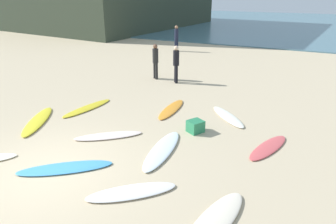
% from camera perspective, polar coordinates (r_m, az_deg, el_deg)
% --- Properties ---
extents(ground_plane, '(120.00, 120.00, 0.00)m').
position_cam_1_polar(ground_plane, '(8.04, -22.33, -10.41)').
color(ground_plane, '#C6B28E').
extents(ocean_water, '(120.00, 40.00, 0.08)m').
position_cam_1_polar(ocean_water, '(44.23, 19.96, 15.46)').
color(ocean_water, slate).
rests_on(ocean_water, ground_plane).
extents(surfboard_0, '(1.73, 1.78, 0.08)m').
position_cam_1_polar(surfboard_0, '(10.63, 11.16, -0.83)').
color(surfboard_0, white).
rests_on(surfboard_0, ground_plane).
extents(surfboard_1, '(0.96, 2.21, 0.09)m').
position_cam_1_polar(surfboard_1, '(6.11, 8.68, -19.70)').
color(surfboard_1, '#F0E2C9').
rests_on(surfboard_1, ground_plane).
extents(surfboard_2, '(0.76, 2.30, 0.07)m').
position_cam_1_polar(surfboard_2, '(11.59, -14.89, 0.75)').
color(surfboard_2, yellow).
rests_on(surfboard_2, ground_plane).
extents(surfboard_3, '(0.85, 2.40, 0.08)m').
position_cam_1_polar(surfboard_3, '(8.32, -1.09, -7.11)').
color(surfboard_3, white).
rests_on(surfboard_3, ground_plane).
extents(surfboard_4, '(1.85, 1.66, 0.07)m').
position_cam_1_polar(surfboard_4, '(9.27, -11.12, -4.38)').
color(surfboard_4, silver).
rests_on(surfboard_4, ground_plane).
extents(surfboard_5, '(1.02, 1.97, 0.06)m').
position_cam_1_polar(surfboard_5, '(8.91, 18.32, -6.31)').
color(surfboard_5, '#DA5556').
rests_on(surfboard_5, ground_plane).
extents(surfboard_6, '(2.12, 1.85, 0.07)m').
position_cam_1_polar(surfboard_6, '(7.96, -18.72, -9.92)').
color(surfboard_6, '#449BD7').
rests_on(surfboard_6, ground_plane).
extents(surfboard_7, '(0.66, 2.16, 0.07)m').
position_cam_1_polar(surfboard_7, '(11.09, 0.63, 0.55)').
color(surfboard_7, orange).
rests_on(surfboard_7, ground_plane).
extents(surfboard_8, '(1.83, 1.70, 0.07)m').
position_cam_1_polar(surfboard_8, '(6.81, -6.84, -14.67)').
color(surfboard_8, white).
rests_on(surfboard_8, ground_plane).
extents(surfboard_10, '(1.67, 2.40, 0.08)m').
position_cam_1_polar(surfboard_10, '(10.97, -23.25, -1.53)').
color(surfboard_10, yellow).
rests_on(surfboard_10, ground_plane).
extents(beachgoer_near, '(0.34, 0.34, 1.78)m').
position_cam_1_polar(beachgoer_near, '(22.04, 1.58, 13.90)').
color(beachgoer_near, '#191E33').
rests_on(beachgoer_near, ground_plane).
extents(beachgoer_mid, '(0.39, 0.39, 1.73)m').
position_cam_1_polar(beachgoer_mid, '(14.23, 1.53, 9.30)').
color(beachgoer_mid, black).
rests_on(beachgoer_mid, ground_plane).
extents(beachgoer_far, '(0.39, 0.39, 1.69)m').
position_cam_1_polar(beachgoer_far, '(14.89, -2.37, 9.75)').
color(beachgoer_far, black).
rests_on(beachgoer_far, ground_plane).
extents(beach_cooler, '(0.57, 0.59, 0.37)m').
position_cam_1_polar(beach_cooler, '(9.38, 5.17, -2.69)').
color(beach_cooler, '#287F51').
rests_on(beach_cooler, ground_plane).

